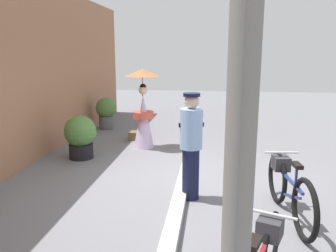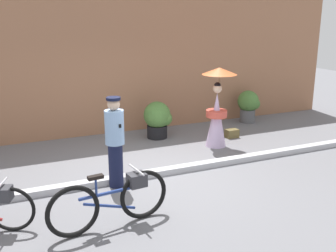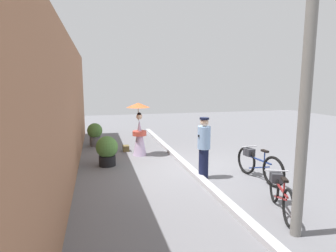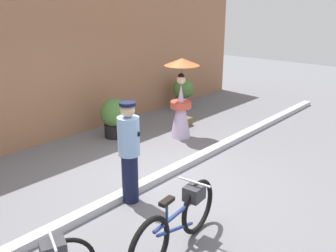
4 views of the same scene
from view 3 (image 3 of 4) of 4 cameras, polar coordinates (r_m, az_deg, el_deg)
ground_plane at (r=8.41m, az=4.39°, el=-8.96°), size 30.00×30.00×0.00m
building_wall at (r=7.66m, az=-20.20°, el=3.06°), size 14.00×0.40×3.74m
sidewalk_curb at (r=8.39m, az=4.40°, el=-8.57°), size 14.00×0.20×0.12m
bicycle_near_officer at (r=7.94m, az=17.65°, el=-7.24°), size 1.86×0.48×0.85m
bicycle_far_side at (r=6.22m, az=21.61°, el=-12.24°), size 1.63×0.72×0.77m
person_officer at (r=7.61m, az=7.24°, el=-4.07°), size 0.34×0.38×1.65m
person_with_parasol at (r=9.98m, az=-5.82°, el=-0.61°), size 0.81×0.81×1.86m
potted_plant_by_door at (r=8.96m, az=-12.13°, el=-4.69°), size 0.69×0.68×0.93m
potted_plant_small at (r=11.87m, az=-14.48°, el=-1.37°), size 0.62×0.61×0.93m
backpack_on_pavement at (r=10.78m, az=-8.46°, el=-4.44°), size 0.32×0.23×0.21m
utility_pole at (r=4.97m, az=26.01°, el=6.01°), size 0.18×0.18×4.80m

